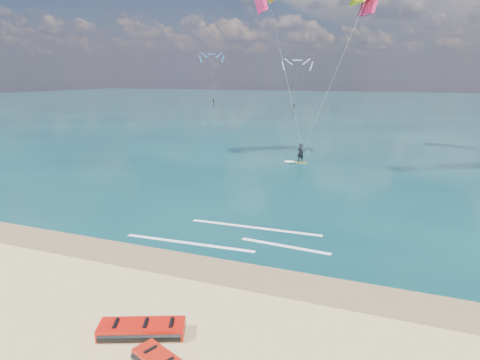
# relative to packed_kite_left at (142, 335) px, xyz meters

# --- Properties ---
(ground) EXTENTS (320.00, 320.00, 0.00)m
(ground) POSITION_rel_packed_kite_left_xyz_m (-2.01, 41.91, 0.00)
(ground) COLOR tan
(ground) RESTS_ON ground
(wet_sand_strip) EXTENTS (320.00, 2.40, 0.01)m
(wet_sand_strip) POSITION_rel_packed_kite_left_xyz_m (-2.01, 4.91, 0.00)
(wet_sand_strip) COLOR brown
(wet_sand_strip) RESTS_ON ground
(sea) EXTENTS (320.00, 200.00, 0.04)m
(sea) POSITION_rel_packed_kite_left_xyz_m (-2.01, 105.91, 0.02)
(sea) COLOR #092A35
(sea) RESTS_ON ground
(packed_kite_left) EXTENTS (3.06, 2.23, 0.45)m
(packed_kite_left) POSITION_rel_packed_kite_left_xyz_m (0.00, 0.00, 0.00)
(packed_kite_left) COLOR red
(packed_kite_left) RESTS_ON ground
(kitesurfer_main) EXTENTS (9.40, 8.01, 16.32)m
(kitesurfer_main) POSITION_rel_packed_kite_left_xyz_m (-0.84, 24.97, 8.58)
(kitesurfer_main) COLOR #CEED1B
(kitesurfer_main) RESTS_ON sea
(shoreline_foam) EXTENTS (9.69, 3.64, 0.01)m
(shoreline_foam) POSITION_rel_packed_kite_left_xyz_m (-0.23, 8.45, 0.04)
(shoreline_foam) COLOR white
(shoreline_foam) RESTS_ON ground
(distant_kites) EXTENTS (73.09, 27.97, 13.00)m
(distant_kites) POSITION_rel_packed_kite_left_xyz_m (-14.69, 83.94, 5.64)
(distant_kites) COLOR gray
(distant_kites) RESTS_ON ground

